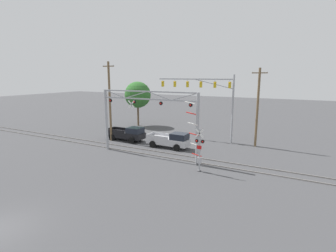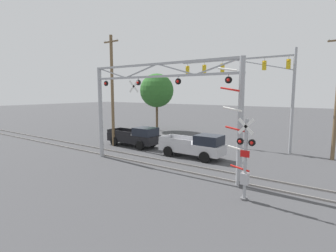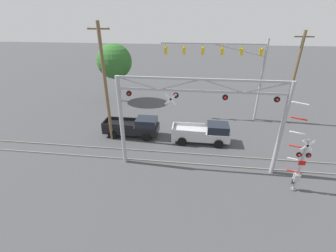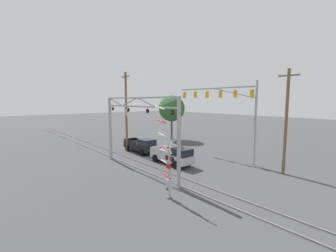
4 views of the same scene
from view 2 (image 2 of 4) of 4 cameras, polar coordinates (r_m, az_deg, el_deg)
rail_track_near at (r=18.41m, az=-1.73°, el=-8.77°), size 80.00×0.08×0.10m
rail_track_far at (r=19.53m, az=0.84°, el=-7.82°), size 80.00×0.08×0.10m
crossing_gantry at (r=17.48m, az=-2.38°, el=5.09°), size 11.75×0.31×7.07m
crossing_signal_mast at (r=13.06m, az=16.01°, el=-6.41°), size 1.96×0.35×6.38m
traffic_signal_span at (r=24.76m, az=18.97°, el=9.51°), size 10.82×0.39×8.77m
pickup_truck_lead at (r=20.86m, az=5.88°, el=-4.31°), size 5.28×2.07×1.93m
pickup_truck_following at (r=25.15m, az=-7.07°, el=-2.33°), size 5.36×2.07×1.93m
utility_pole_left at (r=25.56m, az=-12.03°, el=7.63°), size 1.80×0.28×10.42m
background_tree_beyond_span at (r=35.33m, az=-2.45°, el=7.71°), size 4.49×4.49×7.65m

